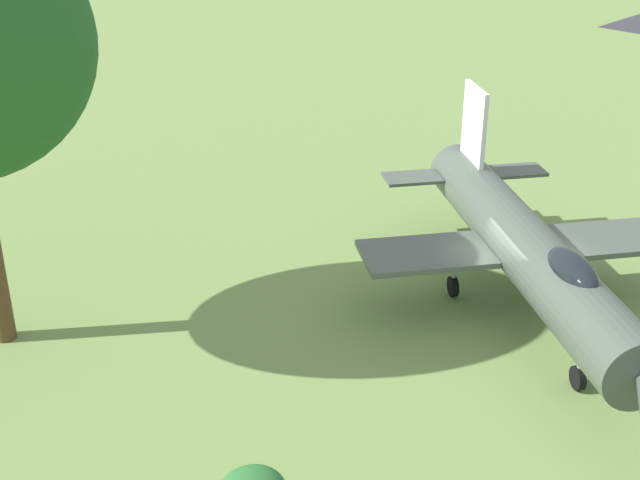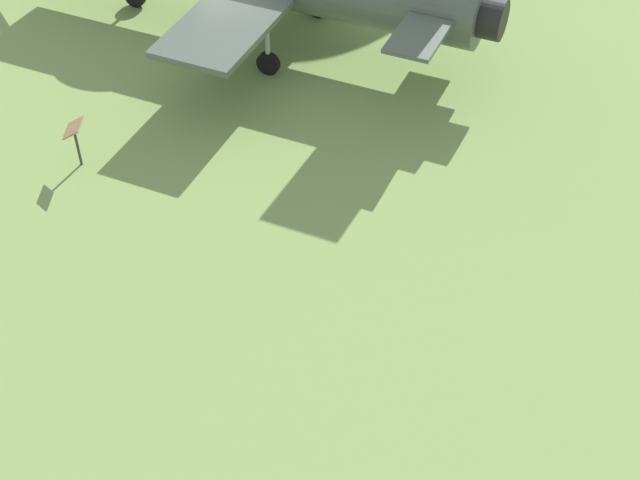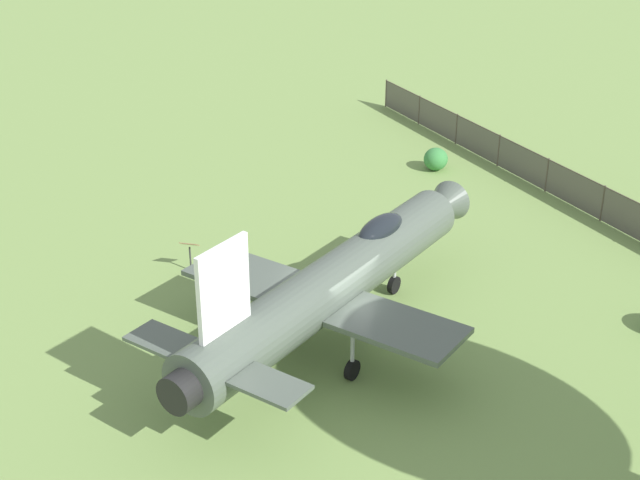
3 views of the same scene
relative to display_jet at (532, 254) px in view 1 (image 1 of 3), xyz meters
The scene contains 2 objects.
ground_plane 2.03m from the display_jet, 114.36° to the right, with size 200.00×200.00×0.00m, color #75934C.
display_jet is the anchor object (origin of this frame).
Camera 1 is at (16.53, 14.21, 12.45)m, focal length 48.99 mm.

